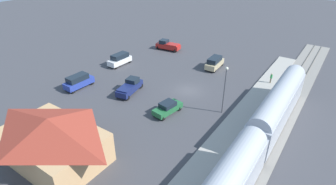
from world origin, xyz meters
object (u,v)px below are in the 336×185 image
pedestrian_on_platform (271,77)px  suv_blue (78,81)px  light_pole_near_platform (225,84)px  suv_tan (215,63)px  sedan_green (168,108)px  passenger_train (254,142)px  suv_white (120,59)px  pickup_red (168,45)px  pickup_navy (130,87)px  station_building (52,139)px

pedestrian_on_platform → suv_blue: bearing=36.4°
suv_blue → light_pole_near_platform: 23.85m
suv_tan → sedan_green: bearing=94.6°
passenger_train → light_pole_near_platform: (6.80, -7.41, 1.61)m
suv_white → pickup_red: 12.64m
pedestrian_on_platform → suv_tan: (10.79, -0.72, -0.13)m
passenger_train → pickup_navy: size_ratio=6.41×
passenger_train → suv_blue: (29.52, -0.99, -1.71)m
suv_white → light_pole_near_platform: light_pole_near_platform is taller
suv_white → sedan_green: bearing=152.9°
suv_tan → suv_blue: 24.84m
pedestrian_on_platform → light_pole_near_platform: (3.10, 12.64, 3.19)m
suv_white → pickup_red: bearing=-103.5°
pedestrian_on_platform → pickup_navy: bearing=41.4°
pickup_navy → sedan_green: 8.47m
passenger_train → station_building: bearing=33.0°
sedan_green → passenger_train: bearing=167.4°
station_building → suv_tan: bearing=-96.2°
pedestrian_on_platform → suv_tan: suv_tan is taller
suv_blue → light_pole_near_platform: (-22.72, -6.42, 3.32)m
pickup_navy → passenger_train: bearing=168.2°
passenger_train → pedestrian_on_platform: bearing=-79.5°
pickup_navy → light_pole_near_platform: bearing=-168.5°
passenger_train → pedestrian_on_platform: passenger_train is taller
passenger_train → suv_tan: bearing=-55.1°
suv_white → pickup_red: size_ratio=0.89×
station_building → suv_white: station_building is taller
suv_tan → pickup_navy: size_ratio=0.88×
passenger_train → sedan_green: size_ratio=7.69×
pedestrian_on_platform → pickup_red: size_ratio=0.31×
station_building → pickup_navy: bearing=-78.1°
passenger_train → pickup_red: passenger_train is taller
passenger_train → suv_tan: size_ratio=7.28×
pickup_navy → light_pole_near_platform: size_ratio=0.81×
passenger_train → station_building: 21.47m
suv_tan → suv_blue: same height
suv_white → pedestrian_on_platform: bearing=-163.0°
pickup_navy → pickup_red: same height
suv_white → pickup_navy: size_ratio=0.88×
station_building → sedan_green: station_building is taller
suv_tan → suv_blue: size_ratio=1.00×
pickup_red → light_pole_near_platform: 26.90m
passenger_train → suv_white: (30.53, -11.85, -1.71)m
passenger_train → pickup_navy: passenger_train is taller
suv_tan → pickup_navy: (6.90, 16.31, -0.12)m
suv_tan → pickup_red: (13.09, -3.37, -0.12)m
light_pole_near_platform → pickup_navy: bearing=11.5°
passenger_train → station_building: size_ratio=3.07×
pedestrian_on_platform → suv_tan: bearing=-3.8°
pickup_navy → station_building: bearing=101.9°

